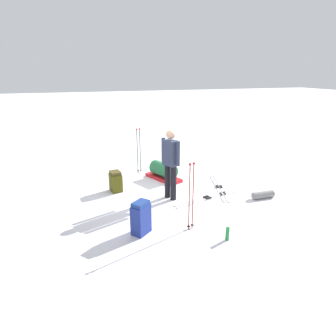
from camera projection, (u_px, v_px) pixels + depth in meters
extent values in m
plane|color=white|center=(168.00, 194.00, 7.46)|extent=(80.00, 80.00, 0.00)
cylinder|color=black|center=(167.00, 181.00, 7.16)|extent=(0.14, 0.14, 0.85)
cylinder|color=black|center=(173.00, 183.00, 7.03)|extent=(0.14, 0.14, 0.85)
cube|color=#293146|center=(171.00, 153.00, 6.87)|extent=(0.35, 0.40, 0.60)
cylinder|color=#293146|center=(163.00, 150.00, 7.02)|extent=(0.09, 0.09, 0.58)
cylinder|color=#293146|center=(178.00, 154.00, 6.70)|extent=(0.09, 0.09, 0.58)
sphere|color=tan|center=(171.00, 134.00, 6.73)|extent=(0.22, 0.22, 0.22)
cube|color=silver|center=(208.00, 199.00, 7.16)|extent=(1.84, 0.49, 0.02)
cube|color=black|center=(209.00, 198.00, 7.15)|extent=(0.15, 0.09, 0.03)
cube|color=silver|center=(206.00, 197.00, 7.24)|extent=(1.84, 0.49, 0.02)
cube|color=black|center=(206.00, 197.00, 7.23)|extent=(0.15, 0.09, 0.03)
cube|color=silver|center=(217.00, 187.00, 7.87)|extent=(0.59, 1.81, 0.02)
cube|color=black|center=(217.00, 186.00, 7.86)|extent=(0.10, 0.15, 0.03)
cube|color=silver|center=(221.00, 187.00, 7.88)|extent=(0.59, 1.81, 0.02)
cube|color=black|center=(221.00, 186.00, 7.87)|extent=(0.10, 0.15, 0.03)
cube|color=navy|center=(141.00, 219.00, 5.59)|extent=(0.43, 0.42, 0.58)
cube|color=navy|center=(140.00, 204.00, 5.49)|extent=(0.39, 0.37, 0.08)
cube|color=#484710|center=(116.00, 183.00, 7.60)|extent=(0.31, 0.37, 0.46)
cube|color=#443C1A|center=(115.00, 173.00, 7.51)|extent=(0.28, 0.34, 0.08)
cylinder|color=black|center=(140.00, 151.00, 8.91)|extent=(0.02, 0.02, 1.31)
sphere|color=#A51919|center=(139.00, 129.00, 8.69)|extent=(0.05, 0.05, 0.05)
cylinder|color=black|center=(141.00, 170.00, 9.09)|extent=(0.07, 0.07, 0.01)
cylinder|color=black|center=(137.00, 152.00, 8.85)|extent=(0.02, 0.02, 1.31)
sphere|color=#A51919|center=(137.00, 129.00, 8.64)|extent=(0.05, 0.05, 0.05)
cylinder|color=black|center=(138.00, 171.00, 9.04)|extent=(0.07, 0.07, 0.01)
cylinder|color=maroon|center=(193.00, 198.00, 5.66)|extent=(0.02, 0.02, 1.31)
sphere|color=#A51919|center=(194.00, 163.00, 5.44)|extent=(0.05, 0.05, 0.05)
cylinder|color=black|center=(192.00, 225.00, 5.85)|extent=(0.07, 0.07, 0.01)
cylinder|color=maroon|center=(189.00, 199.00, 5.61)|extent=(0.02, 0.02, 1.31)
sphere|color=#A51919|center=(190.00, 164.00, 5.39)|extent=(0.05, 0.05, 0.05)
cylinder|color=black|center=(189.00, 226.00, 5.80)|extent=(0.07, 0.07, 0.01)
cube|color=red|center=(163.00, 178.00, 8.49)|extent=(0.87, 1.22, 0.09)
cylinder|color=#266940|center=(163.00, 170.00, 8.41)|extent=(0.69, 0.89, 0.40)
cylinder|color=gray|center=(263.00, 195.00, 7.20)|extent=(0.55, 0.19, 0.18)
cylinder|color=#1E7B34|center=(227.00, 234.00, 5.40)|extent=(0.07, 0.07, 0.26)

